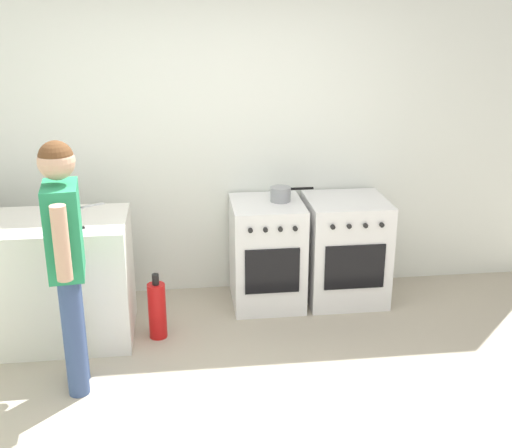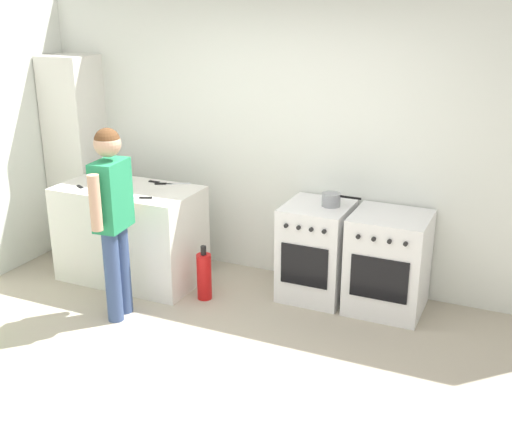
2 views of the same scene
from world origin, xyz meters
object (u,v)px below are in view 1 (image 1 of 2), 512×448
at_px(oven_left, 267,253).
at_px(person, 65,248).
at_px(pot, 281,194).
at_px(knife_utility, 64,208).
at_px(knife_carving, 81,207).
at_px(oven_right, 345,249).
at_px(fire_extinguisher, 157,310).
at_px(knife_chef, 63,231).

bearing_deg(oven_left, person, -142.16).
bearing_deg(person, pot, 36.40).
height_order(knife_utility, knife_carving, same).
height_order(oven_right, knife_utility, knife_utility).
bearing_deg(knife_carving, knife_utility, -172.14).
distance_m(oven_right, fire_extinguisher, 1.60).
height_order(oven_left, fire_extinguisher, oven_left).
height_order(oven_left, person, person).
height_order(pot, knife_utility, pot).
height_order(oven_right, knife_carving, knife_carving).
bearing_deg(oven_right, person, -152.17).
bearing_deg(person, knife_chef, 101.08).
distance_m(knife_carving, fire_extinguisher, 0.94).
bearing_deg(fire_extinguisher, person, -130.27).
bearing_deg(knife_carving, oven_left, 4.62).
bearing_deg(knife_utility, fire_extinguisher, -28.49).
bearing_deg(oven_right, knife_chef, -163.71).
xyz_separation_m(oven_left, knife_carving, (-1.40, -0.11, 0.48)).
height_order(pot, fire_extinguisher, pot).
bearing_deg(knife_chef, pot, 22.29).
height_order(oven_left, knife_utility, knife_utility).
xyz_separation_m(oven_right, fire_extinguisher, (-1.51, -0.48, -0.21)).
relative_size(oven_right, knife_utility, 3.40).
bearing_deg(knife_utility, person, -80.64).
xyz_separation_m(oven_left, fire_extinguisher, (-0.87, -0.48, -0.21)).
height_order(pot, knife_chef, pot).
relative_size(pot, knife_chef, 1.13).
bearing_deg(knife_carving, fire_extinguisher, -34.58).
bearing_deg(oven_left, fire_extinguisher, -151.22).
xyz_separation_m(knife_carving, person, (0.04, -0.94, 0.05)).
bearing_deg(oven_left, pot, 14.46).
distance_m(oven_left, knife_chef, 1.64).
xyz_separation_m(oven_right, knife_utility, (-2.15, -0.13, 0.48)).
height_order(knife_utility, knife_chef, same).
xyz_separation_m(knife_chef, person, (0.09, -0.45, 0.05)).
relative_size(pot, person, 0.21).
bearing_deg(oven_left, knife_utility, -175.13).
relative_size(oven_left, oven_right, 1.00).
bearing_deg(pot, fire_extinguisher, -152.70).
xyz_separation_m(oven_right, knife_carving, (-2.04, -0.11, 0.48)).
distance_m(oven_left, knife_utility, 1.59).
distance_m(person, fire_extinguisher, 1.06).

